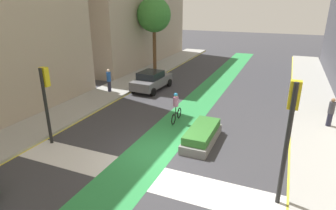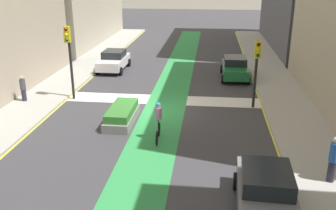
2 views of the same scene
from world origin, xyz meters
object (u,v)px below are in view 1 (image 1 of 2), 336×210
traffic_signal_near_left (46,91)px  cyclist_in_lane (176,107)px  pedestrian_sidewalk_right_a (331,112)px  car_grey_left_far (152,80)px  pedestrian_sidewalk_left_a (109,80)px  median_planter (202,135)px  street_tree_near (154,15)px  traffic_signal_near_right (290,121)px

traffic_signal_near_left → cyclist_in_lane: 7.23m
cyclist_in_lane → pedestrian_sidewalk_right_a: bearing=16.9°
car_grey_left_far → pedestrian_sidewalk_right_a: bearing=-12.5°
pedestrian_sidewalk_left_a → median_planter: bearing=-29.6°
car_grey_left_far → cyclist_in_lane: 6.90m
traffic_signal_near_left → car_grey_left_far: (0.66, 10.36, -1.98)m
traffic_signal_near_left → car_grey_left_far: bearing=86.4°
cyclist_in_lane → median_planter: size_ratio=0.55×
car_grey_left_far → pedestrian_sidewalk_left_a: size_ratio=2.37×
car_grey_left_far → street_tree_near: size_ratio=0.59×
pedestrian_sidewalk_left_a → traffic_signal_near_left: bearing=-76.1°
pedestrian_sidewalk_right_a → street_tree_near: 18.72m
median_planter → street_tree_near: bearing=123.8°
cyclist_in_lane → street_tree_near: 14.63m
traffic_signal_near_right → pedestrian_sidewalk_right_a: bearing=73.3°
pedestrian_sidewalk_right_a → street_tree_near: size_ratio=0.23×
pedestrian_sidewalk_right_a → pedestrian_sidewalk_left_a: 15.43m
traffic_signal_near_left → cyclist_in_lane: size_ratio=2.13×
car_grey_left_far → median_planter: size_ratio=1.27×
cyclist_in_lane → pedestrian_sidewalk_right_a: (8.45, 2.57, 0.03)m
cyclist_in_lane → pedestrian_sidewalk_left_a: size_ratio=1.03×
median_planter → cyclist_in_lane: bearing=138.1°
traffic_signal_near_right → pedestrian_sidewalk_right_a: size_ratio=2.72×
traffic_signal_near_left → median_planter: 8.10m
street_tree_near → median_planter: 17.53m
car_grey_left_far → cyclist_in_lane: size_ratio=2.31×
traffic_signal_near_right → pedestrian_sidewalk_right_a: traffic_signal_near_right is taller
traffic_signal_near_left → car_grey_left_far: size_ratio=0.92×
traffic_signal_near_right → traffic_signal_near_left: traffic_signal_near_right is taller
traffic_signal_near_right → car_grey_left_far: size_ratio=1.06×
traffic_signal_near_left → pedestrian_sidewalk_right_a: 15.46m
street_tree_near → pedestrian_sidewalk_left_a: bearing=-89.1°
street_tree_near → pedestrian_sidewalk_right_a: bearing=-31.0°
traffic_signal_near_left → street_tree_near: (-2.16, 16.88, 2.83)m
traffic_signal_near_right → pedestrian_sidewalk_right_a: (2.35, 7.85, -2.17)m
cyclist_in_lane → pedestrian_sidewalk_right_a: size_ratio=1.11×
median_planter → traffic_signal_near_right: bearing=-40.3°
median_planter → traffic_signal_near_left: bearing=-157.5°
traffic_signal_near_left → cyclist_in_lane: (4.94, 4.95, -1.81)m
traffic_signal_near_right → median_planter: (-3.89, 3.30, -2.77)m
pedestrian_sidewalk_left_a → traffic_signal_near_right: bearing=-33.1°
cyclist_in_lane → street_tree_near: (-7.10, 11.92, 4.64)m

